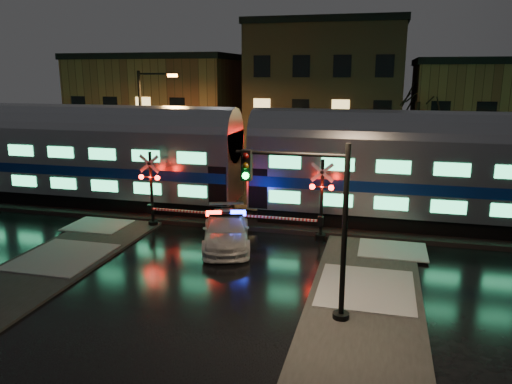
% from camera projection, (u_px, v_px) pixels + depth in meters
% --- Properties ---
extents(ground, '(120.00, 120.00, 0.00)m').
position_uv_depth(ground, '(225.00, 249.00, 23.03)').
color(ground, black).
rests_on(ground, ground).
extents(ballast, '(90.00, 4.20, 0.24)m').
position_uv_depth(ballast, '(252.00, 217.00, 27.71)').
color(ballast, black).
rests_on(ballast, ground).
extents(sidewalk_left, '(4.00, 20.00, 0.12)m').
position_uv_depth(sidewalk_left, '(13.00, 286.00, 18.93)').
color(sidewalk_left, '#2D2D2D').
rests_on(sidewalk_left, ground).
extents(sidewalk_right, '(4.00, 20.00, 0.12)m').
position_uv_depth(sidewalk_right, '(362.00, 329.00, 15.79)').
color(sidewalk_right, '#2D2D2D').
rests_on(sidewalk_right, ground).
extents(building_left, '(14.00, 10.00, 9.00)m').
position_uv_depth(building_left, '(163.00, 111.00, 45.83)').
color(building_left, brown).
rests_on(building_left, ground).
extents(building_mid, '(12.00, 11.00, 11.50)m').
position_uv_depth(building_mid, '(327.00, 99.00, 42.39)').
color(building_mid, brown).
rests_on(building_mid, ground).
extents(building_right, '(12.00, 10.00, 8.50)m').
position_uv_depth(building_right, '(492.00, 121.00, 39.13)').
color(building_right, brown).
rests_on(building_right, ground).
extents(train, '(51.00, 3.12, 5.92)m').
position_uv_depth(train, '(245.00, 159.00, 27.04)').
color(train, black).
rests_on(train, ballast).
extents(police_car, '(3.58, 5.63, 1.69)m').
position_uv_depth(police_car, '(226.00, 230.00, 23.34)').
color(police_car, silver).
rests_on(police_car, ground).
extents(crossing_signal_right, '(5.63, 0.65, 3.99)m').
position_uv_depth(crossing_signal_right, '(314.00, 208.00, 23.90)').
color(crossing_signal_right, black).
rests_on(crossing_signal_right, ground).
extents(crossing_signal_left, '(5.66, 0.65, 4.01)m').
position_uv_depth(crossing_signal_left, '(157.00, 197.00, 25.87)').
color(crossing_signal_left, black).
rests_on(crossing_signal_left, ground).
extents(traffic_light, '(3.81, 0.69, 5.89)m').
position_uv_depth(traffic_light, '(315.00, 229.00, 15.84)').
color(traffic_light, black).
rests_on(traffic_light, ground).
extents(streetlight, '(2.70, 0.28, 8.07)m').
position_uv_depth(streetlight, '(145.00, 125.00, 32.41)').
color(streetlight, black).
rests_on(streetlight, ground).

